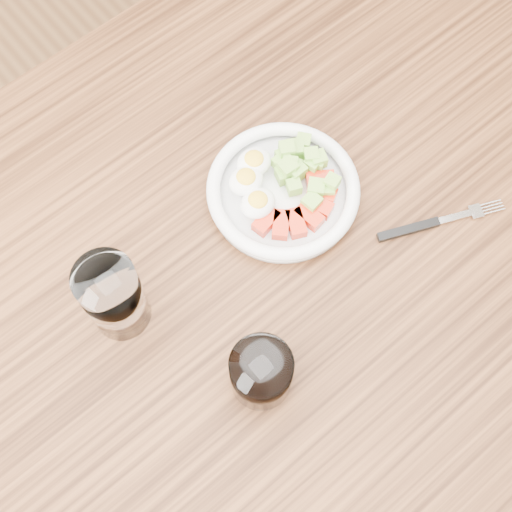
% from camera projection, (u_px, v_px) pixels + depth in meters
% --- Properties ---
extents(ground, '(4.00, 4.00, 0.00)m').
position_uv_depth(ground, '(262.00, 388.00, 1.62)').
color(ground, brown).
rests_on(ground, ground).
extents(dining_table, '(1.50, 0.90, 0.77)m').
position_uv_depth(dining_table, '(266.00, 292.00, 1.00)').
color(dining_table, brown).
rests_on(dining_table, ground).
extents(bowl, '(0.20, 0.20, 0.05)m').
position_uv_depth(bowl, '(283.00, 189.00, 0.93)').
color(bowl, white).
rests_on(bowl, dining_table).
extents(fork, '(0.17, 0.08, 0.01)m').
position_uv_depth(fork, '(425.00, 225.00, 0.93)').
color(fork, black).
rests_on(fork, dining_table).
extents(water_glass, '(0.07, 0.07, 0.13)m').
position_uv_depth(water_glass, '(113.00, 296.00, 0.83)').
color(water_glass, white).
rests_on(water_glass, dining_table).
extents(coffee_glass, '(0.07, 0.07, 0.08)m').
position_uv_depth(coffee_glass, '(261.00, 373.00, 0.82)').
color(coffee_glass, white).
rests_on(coffee_glass, dining_table).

